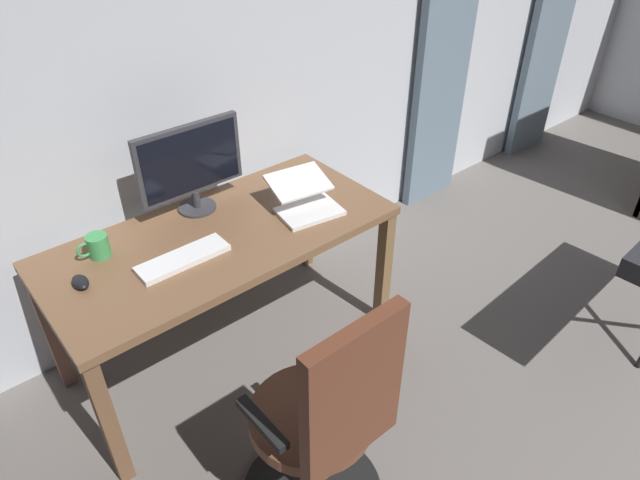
{
  "coord_description": "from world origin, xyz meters",
  "views": [
    {
      "loc": [
        2.63,
        -0.74,
        2.16
      ],
      "look_at": [
        1.57,
        -2.01,
        0.98
      ],
      "focal_mm": 31.46,
      "sensor_mm": 36.0,
      "label": 1
    }
  ],
  "objects_px": {
    "desk": "(222,248)",
    "laptop": "(305,201)",
    "office_chair": "(324,433)",
    "computer_monitor": "(191,163)",
    "computer_keyboard": "(183,258)",
    "computer_mouse": "(80,282)",
    "mug_coffee": "(97,246)"
  },
  "relations": [
    {
      "from": "computer_monitor",
      "to": "computer_mouse",
      "type": "height_order",
      "value": "computer_monitor"
    },
    {
      "from": "desk",
      "to": "mug_coffee",
      "type": "height_order",
      "value": "mug_coffee"
    },
    {
      "from": "desk",
      "to": "mug_coffee",
      "type": "bearing_deg",
      "value": -20.48
    },
    {
      "from": "computer_keyboard",
      "to": "computer_mouse",
      "type": "xyz_separation_m",
      "value": [
        0.39,
        -0.11,
        0.01
      ]
    },
    {
      "from": "office_chair",
      "to": "computer_keyboard",
      "type": "bearing_deg",
      "value": 90.56
    },
    {
      "from": "computer_monitor",
      "to": "computer_mouse",
      "type": "relative_size",
      "value": 5.13
    },
    {
      "from": "computer_keyboard",
      "to": "laptop",
      "type": "bearing_deg",
      "value": 178.67
    },
    {
      "from": "desk",
      "to": "office_chair",
      "type": "distance_m",
      "value": 1.01
    },
    {
      "from": "office_chair",
      "to": "computer_monitor",
      "type": "distance_m",
      "value": 1.33
    },
    {
      "from": "office_chair",
      "to": "computer_mouse",
      "type": "xyz_separation_m",
      "value": [
        0.4,
        -1.01,
        0.24
      ]
    },
    {
      "from": "desk",
      "to": "office_chair",
      "type": "height_order",
      "value": "office_chair"
    },
    {
      "from": "laptop",
      "to": "computer_mouse",
      "type": "xyz_separation_m",
      "value": [
        1.03,
        -0.13,
        -0.03
      ]
    },
    {
      "from": "office_chair",
      "to": "laptop",
      "type": "xyz_separation_m",
      "value": [
        -0.63,
        -0.88,
        0.27
      ]
    },
    {
      "from": "computer_keyboard",
      "to": "laptop",
      "type": "height_order",
      "value": "laptop"
    },
    {
      "from": "desk",
      "to": "computer_keyboard",
      "type": "height_order",
      "value": "computer_keyboard"
    },
    {
      "from": "computer_mouse",
      "to": "desk",
      "type": "bearing_deg",
      "value": 176.59
    },
    {
      "from": "computer_keyboard",
      "to": "desk",
      "type": "bearing_deg",
      "value": -161.22
    },
    {
      "from": "computer_monitor",
      "to": "desk",
      "type": "bearing_deg",
      "value": 84.32
    },
    {
      "from": "laptop",
      "to": "computer_mouse",
      "type": "relative_size",
      "value": 3.45
    },
    {
      "from": "desk",
      "to": "laptop",
      "type": "bearing_deg",
      "value": 167.5
    },
    {
      "from": "desk",
      "to": "mug_coffee",
      "type": "relative_size",
      "value": 11.47
    },
    {
      "from": "desk",
      "to": "laptop",
      "type": "distance_m",
      "value": 0.45
    },
    {
      "from": "computer_keyboard",
      "to": "mug_coffee",
      "type": "height_order",
      "value": "mug_coffee"
    },
    {
      "from": "office_chair",
      "to": "computer_keyboard",
      "type": "distance_m",
      "value": 0.93
    },
    {
      "from": "office_chair",
      "to": "computer_monitor",
      "type": "bearing_deg",
      "value": 78.67
    },
    {
      "from": "desk",
      "to": "office_chair",
      "type": "bearing_deg",
      "value": 77.71
    },
    {
      "from": "laptop",
      "to": "desk",
      "type": "bearing_deg",
      "value": -3.17
    },
    {
      "from": "desk",
      "to": "office_chair",
      "type": "xyz_separation_m",
      "value": [
        0.21,
        0.98,
        -0.14
      ]
    },
    {
      "from": "computer_monitor",
      "to": "mug_coffee",
      "type": "height_order",
      "value": "computer_monitor"
    },
    {
      "from": "desk",
      "to": "laptop",
      "type": "relative_size",
      "value": 4.54
    },
    {
      "from": "computer_monitor",
      "to": "mug_coffee",
      "type": "xyz_separation_m",
      "value": [
        0.51,
        0.07,
        -0.19
      ]
    },
    {
      "from": "computer_monitor",
      "to": "computer_keyboard",
      "type": "xyz_separation_m",
      "value": [
        0.25,
        0.33,
        -0.23
      ]
    }
  ]
}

